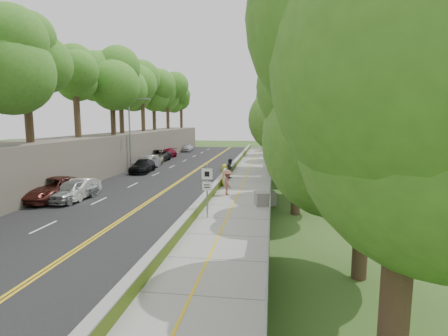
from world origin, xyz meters
The scene contains 26 objects.
ground centered at (0.00, 0.00, 0.00)m, with size 140.00×140.00×0.00m, color #33511E.
road centered at (-5.40, 15.00, 0.02)m, with size 11.20×66.00×0.04m, color black.
sidewalk centered at (2.55, 15.00, 0.03)m, with size 4.20×66.00×0.05m, color gray.
jersey_barrier centered at (0.25, 15.00, 0.30)m, with size 0.42×66.00×0.60m, color #9FE81A.
rock_embankment centered at (-13.50, 15.00, 2.00)m, with size 5.00×66.00×4.00m, color #595147.
chainlink_fence centered at (4.65, 15.00, 1.00)m, with size 0.04×66.00×2.00m, color slate.
trees_embankment centered at (-13.00, 15.00, 10.50)m, with size 6.40×66.00×13.00m, color #488A27, non-canonical shape.
trees_fenceside centered at (7.00, 15.00, 7.00)m, with size 7.00×66.00×14.00m, color #4D8629, non-canonical shape.
streetlight centered at (-10.46, 14.00, 4.64)m, with size 2.52×0.22×8.00m.
signpost centered at (1.05, -3.02, 1.96)m, with size 0.62×0.09×3.10m.
construction_barrel centered at (4.30, 22.09, 0.47)m, with size 0.51×0.51×0.83m, color #C86900.
concrete_block centered at (4.30, 0.40, 0.49)m, with size 1.32×0.99×0.88m, color slate.
car_0 centered at (-9.08, -0.12, 0.78)m, with size 1.75×4.34×1.48m, color #AEAFB4.
car_1 centered at (-9.00, 0.63, 0.72)m, with size 1.45×4.15×1.37m, color white.
car_2 centered at (-10.60, 0.02, 0.82)m, with size 2.58×5.59×1.55m, color #55231C.
car_3 centered at (-9.00, 13.08, 0.73)m, with size 1.92×4.73×1.37m, color black.
car_4 centered at (-9.74, 18.32, 0.76)m, with size 1.71×4.24×1.45m, color tan.
car_5 centered at (-9.42, 15.53, 0.81)m, with size 1.64×4.70×1.55m, color #A0A2A7.
car_6 centered at (-10.60, 22.37, 0.83)m, with size 2.61×5.66×1.57m, color black.
car_7 centered at (-10.60, 27.00, 0.70)m, with size 1.86×4.57×1.32m, color maroon.
car_8 centered at (-10.10, 37.58, 0.70)m, with size 1.56×3.88×1.32m, color silver.
painter_0 centered at (0.75, 6.67, 0.99)m, with size 0.92×0.60×1.89m, color gold.
painter_1 centered at (0.96, 5.53, 0.88)m, with size 0.61×0.40×1.67m, color silver.
painter_2 centered at (0.75, 10.70, 0.98)m, with size 0.91×0.71×1.87m, color black.
painter_3 centered at (1.45, 3.18, 0.99)m, with size 1.22×0.70×1.89m, color #9B5444.
person_far centered at (4.20, 24.18, 0.91)m, with size 1.00×0.42×1.71m, color black.
Camera 1 is at (4.71, -22.36, 5.70)m, focal length 28.00 mm.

